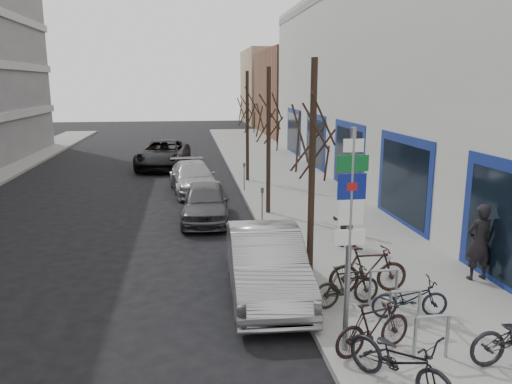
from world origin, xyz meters
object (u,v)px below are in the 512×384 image
object	(u,v)px
bike_mid_inner	(347,285)
bike_mid_curb	(410,295)
meter_back	(244,174)
bike_near_left	(400,355)
meter_mid	(262,202)
bike_near_right	(373,327)
bike_far_inner	(368,269)
parked_car_mid	(205,202)
pedestrian_near	(479,242)
pedestrian_far	(345,220)
tree_far	(247,100)
tree_mid	(269,106)
parked_car_front	(266,263)
tree_near	(313,119)
parked_car_back	(193,178)
lane_car	(163,154)
bike_rack	(405,305)
highway_sign_pole	(350,228)
meter_front	(297,255)

from	to	relation	value
bike_mid_inner	bike_mid_curb	bearing A→B (deg)	-131.67
meter_back	bike_near_left	size ratio (longest dim) A/B	0.65
meter_mid	bike_near_right	xyz separation A→B (m)	(0.71, -8.67, -0.26)
bike_near_right	bike_mid_curb	size ratio (longest dim) A/B	1.03
bike_far_inner	parked_car_mid	world-z (taller)	parked_car_mid
pedestrian_near	pedestrian_far	bearing A→B (deg)	-56.71
tree_far	bike_mid_inner	xyz separation A→B (m)	(0.39, -14.75, -3.47)
tree_mid	meter_mid	size ratio (longest dim) A/B	4.33
bike_mid_inner	parked_car_mid	size ratio (longest dim) A/B	0.38
tree_far	parked_car_front	xyz separation A→B (m)	(-1.20, -13.56, -3.32)
tree_near	pedestrian_near	bearing A→B (deg)	-9.71
parked_car_mid	pedestrian_far	size ratio (longest dim) A/B	2.64
bike_near_right	parked_car_back	world-z (taller)	parked_car_back
bike_near_right	lane_car	xyz separation A→B (m)	(-4.65, 21.94, 0.16)
bike_rack	bike_mid_inner	xyz separation A→B (m)	(-0.81, 1.15, -0.03)
tree_mid	bike_mid_curb	distance (m)	9.70
tree_far	lane_car	bearing A→B (deg)	129.84
lane_car	meter_mid	bearing A→B (deg)	-67.07
bike_rack	meter_mid	bearing A→B (deg)	101.80
tree_mid	bike_near_left	distance (m)	11.79
highway_sign_pole	meter_back	xyz separation A→B (m)	(-0.25, 14.01, -1.54)
tree_near	bike_mid_inner	world-z (taller)	tree_near
highway_sign_pole	bike_far_inner	size ratio (longest dim) A/B	2.22
bike_rack	bike_mid_curb	world-z (taller)	bike_mid_curb
meter_mid	tree_mid	bearing A→B (deg)	73.30
meter_mid	bike_rack	bearing A→B (deg)	-78.20
meter_back	bike_mid_curb	xyz separation A→B (m)	(1.97, -12.94, -0.28)
highway_sign_pole	bike_near_right	distance (m)	1.87
bike_rack	bike_near_left	world-z (taller)	bike_near_left
meter_front	parked_car_front	size ratio (longest dim) A/B	0.27
highway_sign_pole	parked_car_mid	world-z (taller)	highway_sign_pole
bike_mid_curb	parked_car_mid	xyz separation A→B (m)	(-3.89, 8.60, 0.06)
bike_mid_curb	parked_car_front	distance (m)	3.31
pedestrian_near	meter_front	bearing A→B (deg)	-8.51
bike_mid_inner	parked_car_back	world-z (taller)	parked_car_back
bike_far_inner	bike_mid_inner	bearing A→B (deg)	130.36
bike_near_right	bike_far_inner	world-z (taller)	bike_far_inner
tree_near	bike_near_left	xyz separation A→B (m)	(0.27, -4.79, -3.36)
parked_car_front	pedestrian_near	size ratio (longest dim) A/B	2.49
bike_near_right	pedestrian_far	distance (m)	6.12
bike_mid_inner	parked_car_front	size ratio (longest dim) A/B	0.33
parked_car_mid	lane_car	world-z (taller)	lane_car
parked_car_back	pedestrian_near	bearing A→B (deg)	-66.94
tree_mid	lane_car	distance (m)	12.98
meter_mid	bike_mid_curb	world-z (taller)	meter_mid
bike_mid_curb	pedestrian_far	size ratio (longest dim) A/B	1.03
bike_rack	tree_far	world-z (taller)	tree_far
bike_rack	bike_far_inner	bearing A→B (deg)	93.38
parked_car_mid	bike_rack	bearing A→B (deg)	-65.15
bike_mid_inner	bike_far_inner	distance (m)	0.94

